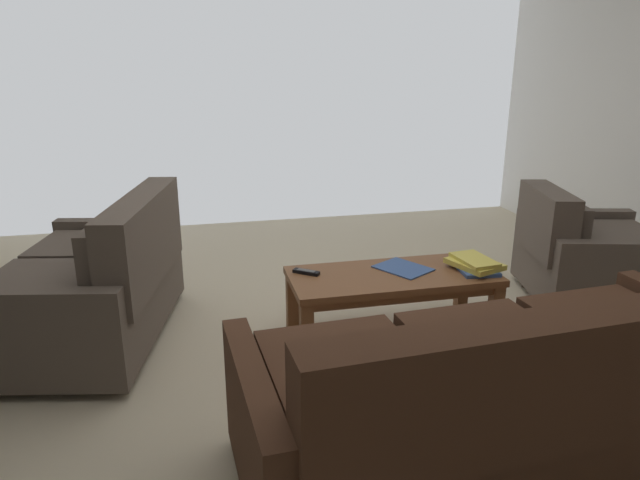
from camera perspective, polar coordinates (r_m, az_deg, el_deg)
name	(u,v)px	position (r m, az deg, el deg)	size (l,w,h in m)	color
ground_plane	(342,361)	(3.27, 2.17, -12.01)	(5.49, 5.98, 0.01)	beige
sofa_main	(510,396)	(2.41, 18.43, -14.53)	(2.13, 1.02, 0.85)	black
loveseat_near	(98,283)	(3.57, -21.29, -4.02)	(1.08, 1.48, 0.88)	black
coffee_table	(392,284)	(3.40, 7.25, -4.35)	(1.22, 0.53, 0.41)	brown
armchair_side	(586,256)	(4.27, 25.05, -1.42)	(1.02, 1.05, 0.80)	black
book_stack	(475,264)	(3.52, 15.21, -2.34)	(0.31, 0.35, 0.07)	#385693
tv_remote	(306,272)	(3.34, -1.39, -3.21)	(0.15, 0.13, 0.02)	black
loose_magazine	(403,268)	(3.46, 8.30, -2.80)	(0.24, 0.30, 0.01)	#385693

